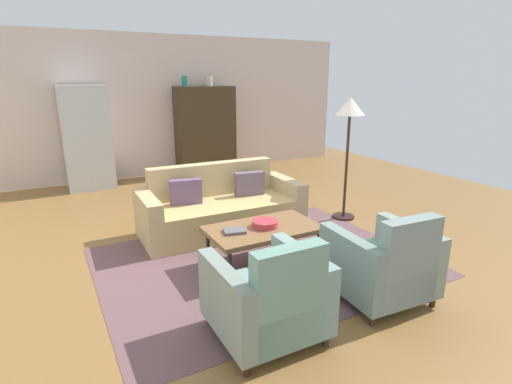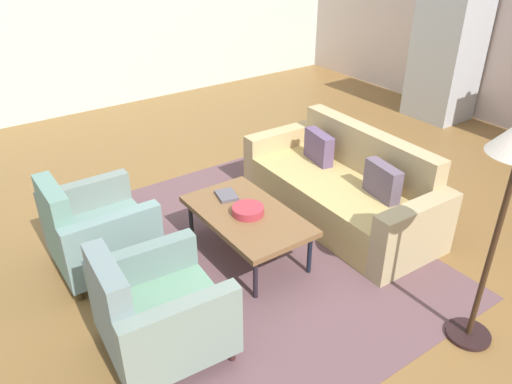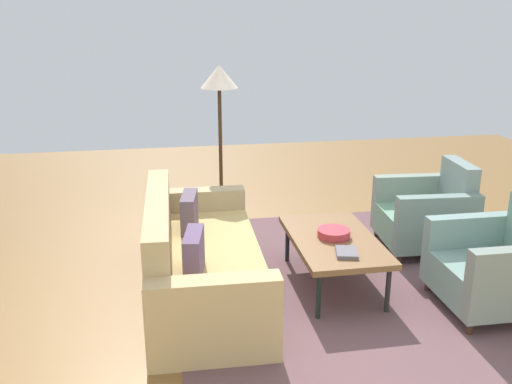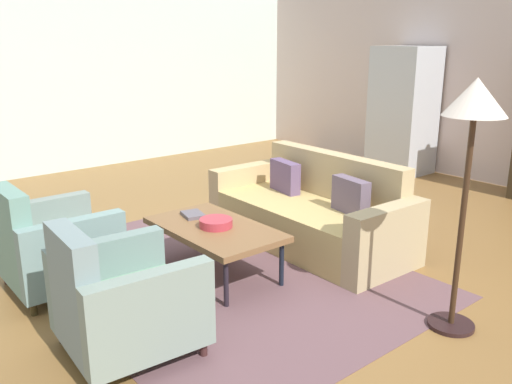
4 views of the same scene
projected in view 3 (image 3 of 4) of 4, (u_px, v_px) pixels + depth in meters
The scene contains 9 objects.
ground_plane at pixel (278, 290), 4.81m from camera, with size 10.85×10.85×0.00m, color brown.
area_rug at pixel (327, 284), 4.91m from camera, with size 3.40×2.60×0.01m, color brown.
couch at pixel (194, 264), 4.64m from camera, with size 2.12×0.95×0.86m.
coffee_table at pixel (334, 242), 4.80m from camera, with size 1.20×0.70×0.43m.
armchair_left at pixel (499, 268), 4.44m from camera, with size 0.81×0.81×0.88m.
armchair_right at pixel (429, 215), 5.56m from camera, with size 0.85×0.85×0.88m.
fruit_bowl at pixel (334, 233), 4.79m from camera, with size 0.28×0.28×0.07m, color #AE313C.
book_stack at pixel (347, 252), 4.46m from camera, with size 0.25×0.21×0.03m.
floor_lamp at pixel (219, 91), 6.01m from camera, with size 0.40×0.40×1.72m.
Camera 3 is at (-4.22, 0.93, 2.28)m, focal length 39.70 mm.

